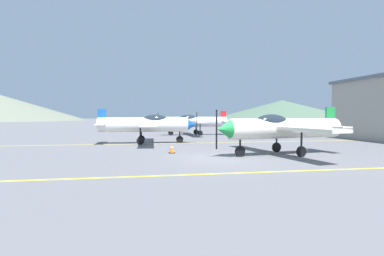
# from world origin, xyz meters

# --- Properties ---
(ground_plane) EXTENTS (400.00, 400.00, 0.00)m
(ground_plane) POSITION_xyz_m (0.00, 0.00, 0.00)
(ground_plane) COLOR slate
(apron_line_near) EXTENTS (80.00, 0.16, 0.01)m
(apron_line_near) POSITION_xyz_m (0.00, -4.38, 0.01)
(apron_line_near) COLOR yellow
(apron_line_near) RESTS_ON ground_plane
(apron_line_far) EXTENTS (80.00, 0.16, 0.01)m
(apron_line_far) POSITION_xyz_m (0.00, 8.97, 0.01)
(apron_line_far) COLOR yellow
(apron_line_far) RESTS_ON ground_plane
(airplane_near) EXTENTS (8.18, 9.37, 2.80)m
(airplane_near) POSITION_xyz_m (3.85, 0.67, 1.58)
(airplane_near) COLOR silver
(airplane_near) RESTS_ON ground_plane
(airplane_mid) EXTENTS (8.12, 9.35, 2.80)m
(airplane_mid) POSITION_xyz_m (-3.54, 9.28, 1.58)
(airplane_mid) COLOR white
(airplane_mid) RESTS_ON ground_plane
(airplane_far) EXTENTS (8.07, 9.32, 2.80)m
(airplane_far) POSITION_xyz_m (2.08, 18.97, 1.58)
(airplane_far) COLOR silver
(airplane_far) RESTS_ON ground_plane
(traffic_cone_side) EXTENTS (0.36, 0.36, 0.59)m
(traffic_cone_side) POSITION_xyz_m (-2.31, 2.53, 0.29)
(traffic_cone_side) COLOR black
(traffic_cone_side) RESTS_ON ground_plane
(hill_centerleft) EXTENTS (77.24, 77.24, 10.30)m
(hill_centerleft) POSITION_xyz_m (72.56, 138.29, 5.15)
(hill_centerleft) COLOR #4C6651
(hill_centerleft) RESTS_ON ground_plane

